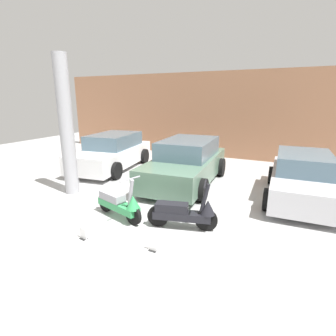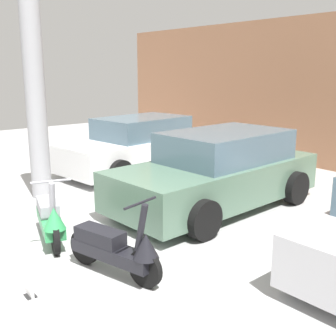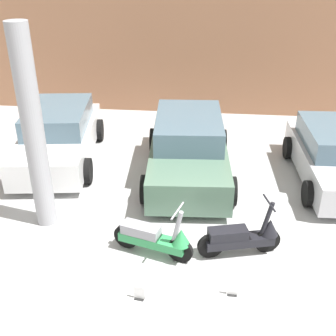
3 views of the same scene
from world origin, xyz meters
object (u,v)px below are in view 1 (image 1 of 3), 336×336
placard_near_left_scooter (83,234)px  car_rear_left (112,152)px  car_rear_center (186,163)px  car_rear_right (302,178)px  scooter_front_left (120,203)px  placard_near_right_scooter (153,245)px  support_column_side (66,127)px  scooter_front_right (185,212)px

placard_near_left_scooter → car_rear_left: bearing=121.1°
car_rear_center → car_rear_right: bearing=87.5°
scooter_front_left → car_rear_center: car_rear_center is taller
car_rear_center → placard_near_left_scooter: 4.49m
placard_near_left_scooter → placard_near_right_scooter: 1.54m
support_column_side → placard_near_right_scooter: bearing=-24.5°
car_rear_center → car_rear_right: (3.55, 0.07, -0.08)m
car_rear_left → car_rear_center: bearing=74.3°
scooter_front_left → placard_near_left_scooter: bearing=-80.0°
scooter_front_right → placard_near_right_scooter: (-0.22, -1.09, -0.28)m
car_rear_left → placard_near_right_scooter: size_ratio=16.72×
scooter_front_right → support_column_side: 4.39m
scooter_front_left → support_column_side: bearing=177.1°
car_rear_center → support_column_side: 3.95m
car_rear_center → placard_near_right_scooter: size_ratio=17.20×
car_rear_left → car_rear_center: car_rear_center is taller
car_rear_center → support_column_side: (-2.82, -2.43, 1.32)m
car_rear_left → car_rear_right: size_ratio=1.10×
car_rear_right → scooter_front_left: bearing=-51.8°
car_rear_center → car_rear_right: size_ratio=1.13×
car_rear_center → support_column_side: bearing=-52.9°
scooter_front_left → scooter_front_right: 1.62m
scooter_front_right → car_rear_left: 5.91m
scooter_front_left → placard_near_right_scooter: 1.67m
car_rear_right → placard_near_right_scooter: size_ratio=15.18×
car_rear_left → scooter_front_right: bearing=45.1°
car_rear_left → support_column_side: (0.67, -2.93, 1.35)m
car_rear_right → support_column_side: support_column_side is taller
scooter_front_right → placard_near_left_scooter: (-1.74, -1.34, -0.28)m
car_rear_right → support_column_side: 6.98m
car_rear_center → car_rear_right: car_rear_center is taller
car_rear_center → placard_near_left_scooter: car_rear_center is taller
car_rear_center → support_column_side: support_column_side is taller
scooter_front_left → scooter_front_right: size_ratio=1.00×
scooter_front_right → car_rear_center: size_ratio=0.35×
scooter_front_left → support_column_side: size_ratio=0.38×
car_rear_right → placard_near_left_scooter: size_ratio=15.18×
scooter_front_right → car_rear_center: bearing=97.0°
support_column_side → car_rear_right: bearing=21.4°
car_rear_left → placard_near_left_scooter: car_rear_left is taller
placard_near_left_scooter → placard_near_right_scooter: size_ratio=1.00×
car_rear_right → placard_near_right_scooter: bearing=-33.3°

